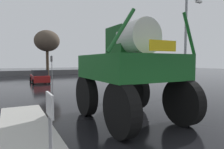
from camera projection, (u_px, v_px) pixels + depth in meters
ground_plane at (58, 86)px, 20.23m from camera, size 120.00×120.00×0.00m
median_island at (27, 133)px, 6.56m from camera, size 1.75×8.18×0.15m
lane_arrow_sign at (50, 122)px, 3.68m from camera, size 0.07×0.60×1.74m
oversize_sprayer at (131, 69)px, 8.24m from camera, size 3.81×5.00×4.29m
sedan_ahead at (40, 77)px, 22.79m from camera, size 1.89×4.10×1.52m
traffic_signal_near_right at (139, 61)px, 13.81m from camera, size 0.24×0.54×3.40m
traffic_signal_far_left at (52, 62)px, 29.31m from camera, size 0.24×0.55×3.38m
streetlight_near_right at (187, 40)px, 15.14m from camera, size 1.71×0.24×7.44m
bare_tree_right at (115, 51)px, 29.64m from camera, size 2.94×2.94×5.41m
bare_tree_far_center at (47, 41)px, 30.76m from camera, size 3.89×3.89×7.35m
roadside_barrier at (37, 73)px, 34.84m from camera, size 25.97×0.24×0.90m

